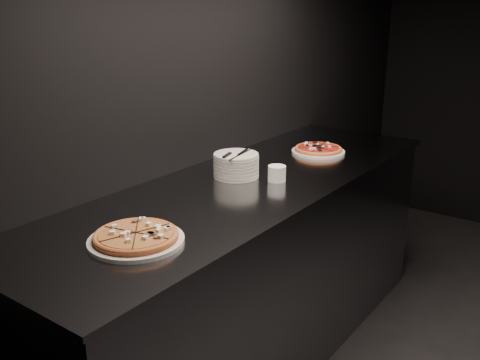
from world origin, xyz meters
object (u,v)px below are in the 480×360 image
Objects in this scene: counter at (250,272)px; plate_stack at (236,165)px; cutlery at (235,154)px; pizza_mushroom at (136,237)px; pizza_tomato at (318,150)px; ramekin at (277,173)px.

plate_stack reaches higher than counter.
pizza_mushroom is at bearing -93.66° from cutlery.
plate_stack is at bearing 102.21° from cutlery.
plate_stack reaches higher than pizza_mushroom.
pizza_tomato is (0.02, 0.61, 0.48)m from counter.
pizza_mushroom reaches higher than pizza_tomato.
counter is 7.16× the size of pizza_mushroom.
pizza_tomato is 1.55× the size of plate_stack.
pizza_mushroom is at bearing -77.90° from plate_stack.
ramekin is (0.19, 0.05, -0.02)m from plate_stack.
ramekin is at bearing 15.20° from plate_stack.
ramekin is (0.10, 0.07, 0.50)m from counter.
cutlery reaches higher than counter.
pizza_tomato is 1.45× the size of cutlery.
counter is at bearing -91.69° from pizza_tomato.
cutlery reaches higher than pizza_tomato.
pizza_tomato is 0.55m from ramekin.
pizza_mushroom is 0.79m from cutlery.
plate_stack is at bearing 102.10° from pizza_mushroom.
cutlery is at bearing 101.76° from pizza_mushroom.
pizza_tomato is 3.99× the size of ramekin.
plate_stack is (-0.11, -0.59, 0.04)m from pizza_tomato.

